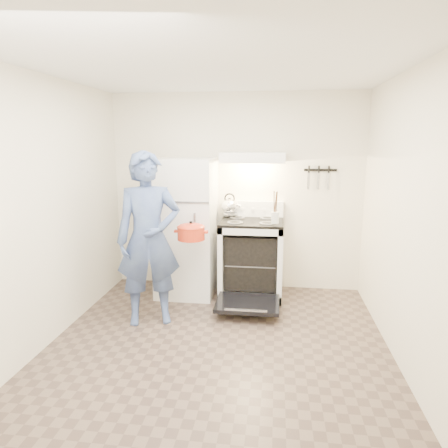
{
  "coord_description": "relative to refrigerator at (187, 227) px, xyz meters",
  "views": [
    {
      "loc": [
        0.51,
        -3.29,
        1.91
      ],
      "look_at": [
        -0.05,
        1.0,
        1.0
      ],
      "focal_mm": 32.0,
      "sensor_mm": 36.0,
      "label": 1
    }
  ],
  "objects": [
    {
      "name": "floor",
      "position": [
        0.58,
        -1.45,
        -0.85
      ],
      "size": [
        3.6,
        3.6,
        0.0
      ],
      "primitive_type": "plane",
      "color": "brown",
      "rests_on": "ground"
    },
    {
      "name": "back_wall",
      "position": [
        0.58,
        0.35,
        0.4
      ],
      "size": [
        3.2,
        0.02,
        2.5
      ],
      "primitive_type": "cube",
      "color": "beige",
      "rests_on": "ground"
    },
    {
      "name": "refrigerator",
      "position": [
        0.0,
        0.0,
        0.0
      ],
      "size": [
        0.7,
        0.7,
        1.7
      ],
      "primitive_type": "cube",
      "color": "white",
      "rests_on": "floor"
    },
    {
      "name": "stove_body",
      "position": [
        0.81,
        0.02,
        -0.39
      ],
      "size": [
        0.76,
        0.65,
        0.92
      ],
      "primitive_type": "cube",
      "color": "white",
      "rests_on": "floor"
    },
    {
      "name": "cooktop",
      "position": [
        0.81,
        0.02,
        0.09
      ],
      "size": [
        0.76,
        0.65,
        0.03
      ],
      "primitive_type": "cube",
      "color": "black",
      "rests_on": "stove_body"
    },
    {
      "name": "backsplash",
      "position": [
        0.81,
        0.31,
        0.2
      ],
      "size": [
        0.76,
        0.07,
        0.2
      ],
      "primitive_type": "cube",
      "color": "white",
      "rests_on": "cooktop"
    },
    {
      "name": "oven_door",
      "position": [
        0.81,
        -0.57,
        -0.72
      ],
      "size": [
        0.7,
        0.54,
        0.04
      ],
      "primitive_type": "cube",
      "color": "black",
      "rests_on": "floor"
    },
    {
      "name": "oven_rack",
      "position": [
        0.81,
        0.02,
        -0.41
      ],
      "size": [
        0.6,
        0.52,
        0.01
      ],
      "primitive_type": "cube",
      "color": "slate",
      "rests_on": "stove_body"
    },
    {
      "name": "range_hood",
      "position": [
        0.81,
        0.1,
        0.86
      ],
      "size": [
        0.76,
        0.5,
        0.12
      ],
      "primitive_type": "cube",
      "color": "white",
      "rests_on": "back_wall"
    },
    {
      "name": "knife_strip",
      "position": [
        1.63,
        0.33,
        0.7
      ],
      "size": [
        0.4,
        0.02,
        0.03
      ],
      "primitive_type": "cube",
      "color": "black",
      "rests_on": "back_wall"
    },
    {
      "name": "pizza_stone",
      "position": [
        0.86,
        -0.05,
        -0.4
      ],
      "size": [
        0.33,
        0.33,
        0.02
      ],
      "primitive_type": "cylinder",
      "color": "#8D694C",
      "rests_on": "oven_rack"
    },
    {
      "name": "tea_kettle",
      "position": [
        0.51,
        0.24,
        0.25
      ],
      "size": [
        0.25,
        0.2,
        0.3
      ],
      "primitive_type": null,
      "color": "silver",
      "rests_on": "cooktop"
    },
    {
      "name": "utensil_jar",
      "position": [
        1.09,
        -0.24,
        0.2
      ],
      "size": [
        0.11,
        0.11,
        0.13
      ],
      "primitive_type": "cylinder",
      "rotation": [
        0.0,
        0.0,
        0.25
      ],
      "color": "silver",
      "rests_on": "cooktop"
    },
    {
      "name": "person",
      "position": [
        -0.2,
        -0.87,
        0.06
      ],
      "size": [
        0.77,
        0.63,
        1.81
      ],
      "primitive_type": "imported",
      "rotation": [
        0.0,
        0.0,
        0.34
      ],
      "color": "navy",
      "rests_on": "floor"
    },
    {
      "name": "dutch_oven",
      "position": [
        0.19,
        -0.63,
        0.07
      ],
      "size": [
        0.37,
        0.3,
        0.24
      ],
      "primitive_type": null,
      "color": "red",
      "rests_on": "person"
    }
  ]
}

